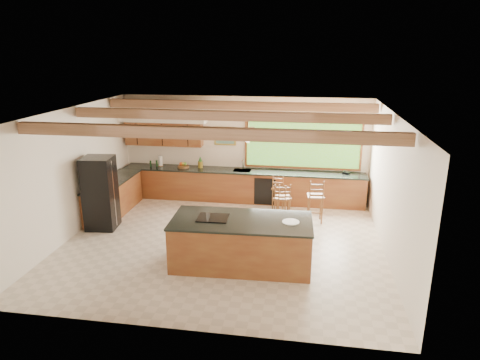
# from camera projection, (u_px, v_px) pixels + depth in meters

# --- Properties ---
(ground) EXTENTS (7.20, 7.20, 0.00)m
(ground) POSITION_uv_depth(u_px,v_px,m) (223.00, 242.00, 9.87)
(ground) COLOR beige
(ground) RESTS_ON ground
(room_shell) EXTENTS (7.27, 6.54, 3.02)m
(room_shell) POSITION_uv_depth(u_px,v_px,m) (220.00, 142.00, 9.86)
(room_shell) COLOR white
(room_shell) RESTS_ON ground
(counter_run) EXTENTS (7.12, 3.10, 1.26)m
(counter_run) POSITION_uv_depth(u_px,v_px,m) (212.00, 188.00, 12.24)
(counter_run) COLOR brown
(counter_run) RESTS_ON ground
(island) EXTENTS (2.88, 1.44, 1.01)m
(island) POSITION_uv_depth(u_px,v_px,m) (242.00, 242.00, 8.75)
(island) COLOR brown
(island) RESTS_ON ground
(refrigerator) EXTENTS (0.77, 0.75, 1.81)m
(refrigerator) POSITION_uv_depth(u_px,v_px,m) (100.00, 193.00, 10.45)
(refrigerator) COLOR black
(refrigerator) RESTS_ON ground
(bar_stool_a) EXTENTS (0.43, 0.43, 1.00)m
(bar_stool_a) POSITION_uv_depth(u_px,v_px,m) (282.00, 199.00, 10.97)
(bar_stool_a) COLOR brown
(bar_stool_a) RESTS_ON ground
(bar_stool_b) EXTENTS (0.43, 0.43, 1.02)m
(bar_stool_b) POSITION_uv_depth(u_px,v_px,m) (283.00, 199.00, 10.96)
(bar_stool_b) COLOR brown
(bar_stool_b) RESTS_ON ground
(bar_stool_c) EXTENTS (0.39, 0.39, 0.99)m
(bar_stool_c) POSITION_uv_depth(u_px,v_px,m) (279.00, 189.00, 11.80)
(bar_stool_c) COLOR brown
(bar_stool_c) RESTS_ON ground
(bar_stool_d) EXTENTS (0.45, 0.45, 1.15)m
(bar_stool_d) POSITION_uv_depth(u_px,v_px,m) (316.00, 197.00, 10.81)
(bar_stool_d) COLOR brown
(bar_stool_d) RESTS_ON ground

